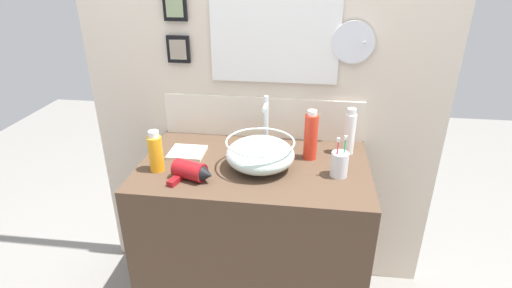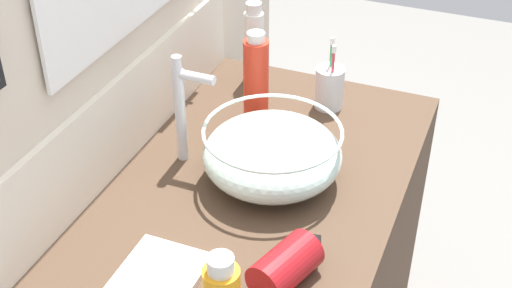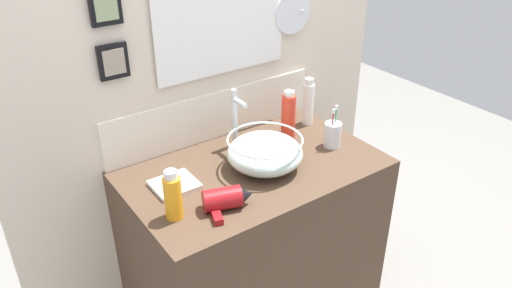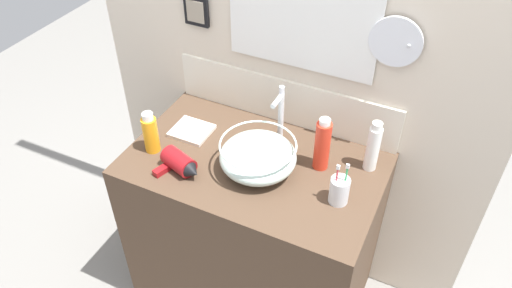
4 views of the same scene
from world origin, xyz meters
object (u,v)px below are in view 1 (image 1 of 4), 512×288
(faucet, at_px, (266,120))
(hair_drier, at_px, (192,172))
(toothbrush_cup, at_px, (339,164))
(glass_bowl_sink, at_px, (260,154))
(hand_towel, at_px, (187,153))
(spray_bottle, at_px, (156,152))
(soap_dispenser, at_px, (350,132))
(lotion_bottle, at_px, (311,136))

(faucet, bearing_deg, hair_drier, -127.60)
(toothbrush_cup, bearing_deg, glass_bowl_sink, 175.83)
(hair_drier, relative_size, toothbrush_cup, 1.03)
(glass_bowl_sink, distance_m, hair_drier, 0.30)
(faucet, distance_m, hair_drier, 0.45)
(hand_towel, bearing_deg, spray_bottle, -116.83)
(faucet, distance_m, spray_bottle, 0.53)
(toothbrush_cup, bearing_deg, soap_dispenser, 76.57)
(faucet, bearing_deg, glass_bowl_sink, -90.00)
(spray_bottle, relative_size, soap_dispenser, 0.83)
(toothbrush_cup, height_order, spray_bottle, same)
(glass_bowl_sink, height_order, hair_drier, glass_bowl_sink)
(faucet, height_order, soap_dispenser, faucet)
(lotion_bottle, height_order, soap_dispenser, lotion_bottle)
(hair_drier, bearing_deg, toothbrush_cup, 10.73)
(hair_drier, distance_m, soap_dispenser, 0.74)
(lotion_bottle, relative_size, spray_bottle, 1.26)
(toothbrush_cup, distance_m, soap_dispenser, 0.24)
(glass_bowl_sink, bearing_deg, hair_drier, -152.48)
(toothbrush_cup, relative_size, lotion_bottle, 0.79)
(toothbrush_cup, xyz_separation_m, soap_dispenser, (0.05, 0.22, 0.05))
(spray_bottle, bearing_deg, faucet, 33.20)
(toothbrush_cup, bearing_deg, hair_drier, -169.27)
(faucet, distance_m, toothbrush_cup, 0.42)
(glass_bowl_sink, relative_size, hair_drier, 1.57)
(glass_bowl_sink, distance_m, lotion_bottle, 0.25)
(faucet, bearing_deg, lotion_bottle, -21.48)
(hair_drier, xyz_separation_m, lotion_bottle, (0.48, 0.26, 0.07))
(hair_drier, xyz_separation_m, hand_towel, (-0.09, 0.22, -0.03))
(spray_bottle, xyz_separation_m, soap_dispenser, (0.82, 0.28, 0.02))
(hair_drier, relative_size, spray_bottle, 1.03)
(spray_bottle, bearing_deg, toothbrush_cup, 4.09)
(faucet, xyz_separation_m, lotion_bottle, (0.21, -0.08, -0.03))
(faucet, xyz_separation_m, toothbrush_cup, (0.33, -0.23, -0.09))
(toothbrush_cup, xyz_separation_m, hand_towel, (-0.69, 0.11, -0.05))
(glass_bowl_sink, height_order, faucet, faucet)
(spray_bottle, xyz_separation_m, hand_towel, (0.08, 0.16, -0.08))
(soap_dispenser, bearing_deg, lotion_bottle, -156.35)
(lotion_bottle, distance_m, spray_bottle, 0.68)
(faucet, bearing_deg, hand_towel, -161.08)
(lotion_bottle, bearing_deg, soap_dispenser, 23.65)
(toothbrush_cup, relative_size, spray_bottle, 1.00)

